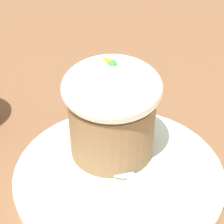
% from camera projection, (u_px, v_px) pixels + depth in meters
% --- Properties ---
extents(ground_plane, '(4.00, 4.00, 0.00)m').
position_uv_depth(ground_plane, '(119.00, 177.00, 0.41)').
color(ground_plane, brown).
extents(dessert_plate, '(0.22, 0.22, 0.01)m').
position_uv_depth(dessert_plate, '(119.00, 173.00, 0.40)').
color(dessert_plate, silver).
rests_on(dessert_plate, ground_plane).
extents(carrot_cake, '(0.10, 0.10, 0.11)m').
position_uv_depth(carrot_cake, '(112.00, 107.00, 0.39)').
color(carrot_cake, olive).
rests_on(carrot_cake, dessert_plate).
extents(spoon, '(0.12, 0.04, 0.01)m').
position_uv_depth(spoon, '(131.00, 176.00, 0.39)').
color(spoon, '#B7B7BC').
rests_on(spoon, dessert_plate).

